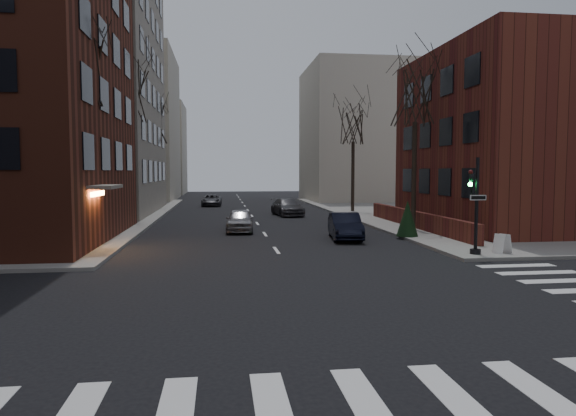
{
  "coord_description": "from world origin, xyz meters",
  "views": [
    {
      "loc": [
        -2.51,
        -10.92,
        3.59
      ],
      "look_at": [
        0.39,
        10.92,
        2.0
      ],
      "focal_mm": 32.0,
      "sensor_mm": 36.0,
      "label": 1
    }
  ],
  "objects_px": {
    "tree_right_b": "(353,124)",
    "parked_sedan": "(345,226)",
    "tree_left_a": "(80,64)",
    "tree_left_c": "(153,125)",
    "traffic_signal": "(475,212)",
    "car_lane_far": "(212,200)",
    "tree_right_a": "(415,94)",
    "streetlamp_near": "(127,161)",
    "sandwich_board": "(502,243)",
    "tree_left_b": "(127,94)",
    "car_lane_silver": "(240,220)",
    "car_lane_gray": "(287,207)",
    "evergreen_shrub": "(407,218)",
    "streetlamp_far": "(163,165)"
  },
  "relations": [
    {
      "from": "tree_left_b",
      "to": "parked_sedan",
      "type": "height_order",
      "value": "tree_left_b"
    },
    {
      "from": "car_lane_silver",
      "to": "car_lane_gray",
      "type": "height_order",
      "value": "car_lane_gray"
    },
    {
      "from": "traffic_signal",
      "to": "parked_sedan",
      "type": "xyz_separation_m",
      "value": [
        -3.94,
        6.28,
        -1.21
      ]
    },
    {
      "from": "sandwich_board",
      "to": "streetlamp_near",
      "type": "bearing_deg",
      "value": 119.32
    },
    {
      "from": "parked_sedan",
      "to": "sandwich_board",
      "type": "xyz_separation_m",
      "value": [
        5.2,
        -6.26,
        -0.13
      ]
    },
    {
      "from": "parked_sedan",
      "to": "car_lane_silver",
      "type": "xyz_separation_m",
      "value": [
        -5.36,
        4.21,
        -0.02
      ]
    },
    {
      "from": "tree_left_c",
      "to": "tree_right_b",
      "type": "relative_size",
      "value": 1.06
    },
    {
      "from": "tree_right_b",
      "to": "parked_sedan",
      "type": "xyz_separation_m",
      "value": [
        -4.8,
        -16.73,
        -6.89
      ]
    },
    {
      "from": "sandwich_board",
      "to": "car_lane_gray",
      "type": "bearing_deg",
      "value": 82.84
    },
    {
      "from": "tree_right_a",
      "to": "sandwich_board",
      "type": "xyz_separation_m",
      "value": [
        0.4,
        -8.99,
        -7.47
      ]
    },
    {
      "from": "sandwich_board",
      "to": "tree_left_c",
      "type": "bearing_deg",
      "value": 96.21
    },
    {
      "from": "tree_left_a",
      "to": "tree_right_a",
      "type": "relative_size",
      "value": 1.06
    },
    {
      "from": "car_lane_gray",
      "to": "sandwich_board",
      "type": "xyz_separation_m",
      "value": [
        6.33,
        -21.01,
        -0.13
      ]
    },
    {
      "from": "tree_right_a",
      "to": "traffic_signal",
      "type": "bearing_deg",
      "value": -95.47
    },
    {
      "from": "tree_right_a",
      "to": "parked_sedan",
      "type": "xyz_separation_m",
      "value": [
        -4.8,
        -2.73,
        -7.34
      ]
    },
    {
      "from": "tree_right_a",
      "to": "car_lane_silver",
      "type": "xyz_separation_m",
      "value": [
        -10.16,
        1.48,
        -7.35
      ]
    },
    {
      "from": "car_lane_gray",
      "to": "sandwich_board",
      "type": "relative_size",
      "value": 5.76
    },
    {
      "from": "parked_sedan",
      "to": "evergreen_shrub",
      "type": "xyz_separation_m",
      "value": [
        3.3,
        -0.29,
        0.41
      ]
    },
    {
      "from": "car_lane_gray",
      "to": "tree_right_a",
      "type": "bearing_deg",
      "value": -71.39
    },
    {
      "from": "tree_right_b",
      "to": "tree_right_a",
      "type": "bearing_deg",
      "value": -90.0
    },
    {
      "from": "traffic_signal",
      "to": "tree_left_c",
      "type": "xyz_separation_m",
      "value": [
        -16.74,
        31.01,
        6.12
      ]
    },
    {
      "from": "tree_right_b",
      "to": "streetlamp_near",
      "type": "bearing_deg",
      "value": -149.53
    },
    {
      "from": "tree_right_b",
      "to": "streetlamp_near",
      "type": "xyz_separation_m",
      "value": [
        -17.0,
        -10.0,
        -3.35
      ]
    },
    {
      "from": "tree_right_b",
      "to": "evergreen_shrub",
      "type": "bearing_deg",
      "value": -95.04
    },
    {
      "from": "tree_left_a",
      "to": "tree_left_c",
      "type": "height_order",
      "value": "tree_left_a"
    },
    {
      "from": "streetlamp_near",
      "to": "evergreen_shrub",
      "type": "relative_size",
      "value": 3.31
    },
    {
      "from": "tree_left_b",
      "to": "streetlamp_far",
      "type": "xyz_separation_m",
      "value": [
        0.6,
        16.0,
        -4.68
      ]
    },
    {
      "from": "streetlamp_far",
      "to": "car_lane_silver",
      "type": "distance_m",
      "value": 23.8
    },
    {
      "from": "tree_right_a",
      "to": "parked_sedan",
      "type": "relative_size",
      "value": 2.31
    },
    {
      "from": "tree_left_b",
      "to": "parked_sedan",
      "type": "bearing_deg",
      "value": -39.97
    },
    {
      "from": "streetlamp_far",
      "to": "evergreen_shrub",
      "type": "distance_m",
      "value": 31.3
    },
    {
      "from": "sandwich_board",
      "to": "evergreen_shrub",
      "type": "relative_size",
      "value": 0.43
    },
    {
      "from": "car_lane_gray",
      "to": "streetlamp_far",
      "type": "bearing_deg",
      "value": 125.04
    },
    {
      "from": "tree_left_a",
      "to": "tree_right_b",
      "type": "distance_m",
      "value": 25.19
    },
    {
      "from": "traffic_signal",
      "to": "tree_left_c",
      "type": "height_order",
      "value": "tree_left_c"
    },
    {
      "from": "traffic_signal",
      "to": "evergreen_shrub",
      "type": "bearing_deg",
      "value": 96.07
    },
    {
      "from": "parked_sedan",
      "to": "evergreen_shrub",
      "type": "height_order",
      "value": "evergreen_shrub"
    },
    {
      "from": "tree_left_b",
      "to": "evergreen_shrub",
      "type": "height_order",
      "value": "tree_left_b"
    },
    {
      "from": "traffic_signal",
      "to": "car_lane_silver",
      "type": "xyz_separation_m",
      "value": [
        -9.3,
        10.49,
        -1.23
      ]
    },
    {
      "from": "evergreen_shrub",
      "to": "parked_sedan",
      "type": "bearing_deg",
      "value": 175.04
    },
    {
      "from": "car_lane_far",
      "to": "traffic_signal",
      "type": "bearing_deg",
      "value": -69.45
    },
    {
      "from": "tree_left_b",
      "to": "streetlamp_near",
      "type": "height_order",
      "value": "tree_left_b"
    },
    {
      "from": "tree_right_a",
      "to": "streetlamp_near",
      "type": "xyz_separation_m",
      "value": [
        -17.0,
        4.0,
        -3.79
      ]
    },
    {
      "from": "traffic_signal",
      "to": "car_lane_far",
      "type": "relative_size",
      "value": 0.95
    },
    {
      "from": "streetlamp_near",
      "to": "tree_left_b",
      "type": "bearing_deg",
      "value": 98.53
    },
    {
      "from": "tree_left_b",
      "to": "parked_sedan",
      "type": "xyz_separation_m",
      "value": [
        12.8,
        -10.73,
        -8.22
      ]
    },
    {
      "from": "traffic_signal",
      "to": "car_lane_silver",
      "type": "bearing_deg",
      "value": 131.56
    },
    {
      "from": "tree_right_a",
      "to": "evergreen_shrub",
      "type": "height_order",
      "value": "tree_right_a"
    },
    {
      "from": "car_lane_silver",
      "to": "evergreen_shrub",
      "type": "height_order",
      "value": "evergreen_shrub"
    },
    {
      "from": "tree_right_a",
      "to": "evergreen_shrub",
      "type": "bearing_deg",
      "value": -116.46
    }
  ]
}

